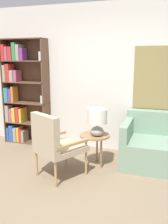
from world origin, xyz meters
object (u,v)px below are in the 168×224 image
bookshelf (20,93)px  table_lamp (97,120)px  armchair (54,142)px  side_table (95,138)px

bookshelf → table_lamp: bearing=-21.0°
armchair → table_lamp: bearing=49.1°
bookshelf → side_table: bearing=-20.5°
side_table → bookshelf: bearing=159.5°
armchair → table_lamp: size_ratio=2.25×
bookshelf → armchair: size_ratio=2.14×
bookshelf → armchair: bearing=-43.5°
armchair → side_table: size_ratio=1.86×
side_table → table_lamp: (0.05, -0.04, 0.32)m
bookshelf → side_table: 1.98m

